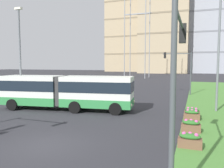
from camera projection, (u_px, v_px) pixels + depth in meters
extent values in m
plane|color=#2D2D33|center=(47.00, 146.00, 11.29)|extent=(260.00, 260.00, 0.00)
cube|color=silver|center=(97.00, 91.00, 19.47)|extent=(6.29, 3.32, 2.55)
cube|color=#338C47|center=(97.00, 102.00, 19.55)|extent=(6.31, 3.34, 0.70)
cube|color=#19232D|center=(97.00, 86.00, 19.43)|extent=(6.34, 3.36, 0.90)
cube|color=silver|center=(33.00, 90.00, 20.71)|extent=(5.51, 3.24, 2.55)
cube|color=#338C47|center=(33.00, 100.00, 20.80)|extent=(5.54, 3.27, 0.70)
cube|color=#19232D|center=(33.00, 85.00, 20.68)|extent=(5.56, 3.29, 0.90)
cylinder|color=#383838|center=(65.00, 90.00, 20.09)|extent=(2.40, 2.40, 2.45)
cylinder|color=black|center=(121.00, 104.00, 20.42)|extent=(1.03, 0.42, 1.00)
cylinder|color=black|center=(115.00, 109.00, 17.98)|extent=(1.03, 0.42, 1.00)
cylinder|color=black|center=(85.00, 102.00, 21.13)|extent=(1.03, 0.42, 1.00)
cylinder|color=black|center=(75.00, 107.00, 18.69)|extent=(1.03, 0.42, 1.00)
cylinder|color=black|center=(28.00, 100.00, 22.30)|extent=(1.03, 0.43, 1.00)
cylinder|color=black|center=(12.00, 105.00, 19.86)|extent=(1.03, 0.43, 1.00)
sphere|color=#F9EFC6|center=(134.00, 101.00, 19.80)|extent=(0.24, 0.24, 0.24)
sphere|color=#F9EFC6|center=(131.00, 105.00, 18.05)|extent=(0.24, 0.24, 0.24)
cube|color=#B7BABF|center=(106.00, 87.00, 34.83)|extent=(4.42, 1.85, 0.80)
cube|color=black|center=(105.00, 82.00, 34.82)|extent=(2.39, 1.70, 0.60)
cylinder|color=black|center=(117.00, 88.00, 35.16)|extent=(0.64, 0.23, 0.64)
cylinder|color=black|center=(113.00, 89.00, 33.48)|extent=(0.64, 0.23, 0.64)
cylinder|color=black|center=(99.00, 87.00, 36.22)|extent=(0.64, 0.23, 0.64)
cylinder|color=black|center=(94.00, 89.00, 34.54)|extent=(0.64, 0.23, 0.64)
cube|color=brown|center=(190.00, 143.00, 10.83)|extent=(1.10, 0.56, 0.44)
ellipsoid|color=#2D6B28|center=(190.00, 136.00, 10.81)|extent=(0.99, 0.50, 0.28)
sphere|color=#D14C99|center=(184.00, 134.00, 10.89)|extent=(0.20, 0.20, 0.20)
sphere|color=#D14C99|center=(190.00, 134.00, 10.87)|extent=(0.20, 0.20, 0.20)
sphere|color=#D14C99|center=(196.00, 135.00, 10.65)|extent=(0.20, 0.20, 0.20)
cube|color=brown|center=(191.00, 128.00, 13.37)|extent=(1.10, 0.56, 0.44)
ellipsoid|color=#2D6B28|center=(191.00, 123.00, 13.34)|extent=(0.99, 0.50, 0.28)
sphere|color=#D14C99|center=(186.00, 121.00, 13.43)|extent=(0.20, 0.20, 0.20)
sphere|color=#D14C99|center=(191.00, 121.00, 13.41)|extent=(0.20, 0.20, 0.20)
sphere|color=#D14C99|center=(196.00, 122.00, 13.18)|extent=(0.20, 0.20, 0.20)
cube|color=brown|center=(192.00, 116.00, 16.28)|extent=(1.10, 0.56, 0.44)
ellipsoid|color=#2D6B28|center=(192.00, 112.00, 16.26)|extent=(0.99, 0.50, 0.28)
sphere|color=#D14C99|center=(188.00, 110.00, 16.34)|extent=(0.20, 0.20, 0.20)
sphere|color=#D14C99|center=(192.00, 110.00, 16.32)|extent=(0.20, 0.20, 0.20)
sphere|color=#D14C99|center=(196.00, 111.00, 16.10)|extent=(0.20, 0.20, 0.20)
cube|color=brown|center=(192.00, 114.00, 17.07)|extent=(1.10, 0.56, 0.44)
ellipsoid|color=#2D6B28|center=(192.00, 110.00, 17.05)|extent=(0.99, 0.50, 0.28)
sphere|color=#D14C99|center=(188.00, 108.00, 17.13)|extent=(0.20, 0.20, 0.20)
sphere|color=#D14C99|center=(192.00, 108.00, 17.11)|extent=(0.20, 0.20, 0.20)
sphere|color=#D14C99|center=(196.00, 109.00, 16.89)|extent=(0.20, 0.20, 0.20)
cylinder|color=#474C51|center=(191.00, 74.00, 29.46)|extent=(0.16, 0.16, 5.61)
cylinder|color=#474C51|center=(177.00, 54.00, 29.85)|extent=(3.64, 0.10, 0.10)
cube|color=black|center=(165.00, 55.00, 30.39)|extent=(0.28, 0.28, 0.80)
sphere|color=red|center=(165.00, 53.00, 30.37)|extent=(0.16, 0.16, 0.16)
sphere|color=yellow|center=(165.00, 55.00, 30.39)|extent=(0.16, 0.16, 0.16)
sphere|color=green|center=(165.00, 57.00, 30.42)|extent=(0.16, 0.16, 0.16)
cylinder|color=#474C51|center=(173.00, 109.00, 6.07)|extent=(0.16, 0.16, 5.72)
cylinder|color=#474C51|center=(180.00, 21.00, 7.79)|extent=(0.10, 4.18, 0.10)
cube|color=black|center=(183.00, 33.00, 9.49)|extent=(0.28, 0.28, 0.80)
sphere|color=red|center=(183.00, 27.00, 9.47)|extent=(0.16, 0.16, 0.16)
sphere|color=yellow|center=(183.00, 34.00, 9.49)|extent=(0.16, 0.16, 0.16)
sphere|color=green|center=(183.00, 40.00, 9.51)|extent=(0.16, 0.16, 0.16)
cylinder|color=slate|center=(20.00, 59.00, 21.11)|extent=(0.18, 0.18, 9.00)
cube|color=white|center=(18.00, 8.00, 20.71)|extent=(0.70, 0.28, 0.20)
cylinder|color=slate|center=(218.00, 54.00, 18.84)|extent=(0.18, 0.18, 9.72)
cube|color=tan|center=(126.00, 30.00, 125.30)|extent=(19.24, 14.81, 45.66)
cube|color=#85765B|center=(125.00, 54.00, 126.47)|extent=(19.44, 15.01, 0.70)
cube|color=#85765B|center=(126.00, 38.00, 125.67)|extent=(19.44, 15.01, 0.70)
cube|color=#85765B|center=(126.00, 21.00, 124.87)|extent=(19.44, 15.01, 0.70)
cube|color=#85765B|center=(126.00, 4.00, 124.07)|extent=(19.44, 15.01, 0.70)
cube|color=tan|center=(165.00, 17.00, 101.31)|extent=(20.97, 15.26, 50.38)
cube|color=#85765B|center=(164.00, 54.00, 102.75)|extent=(21.17, 15.46, 0.70)
cube|color=#85765B|center=(164.00, 35.00, 102.01)|extent=(21.17, 15.46, 0.70)
cube|color=#85765B|center=(165.00, 16.00, 101.27)|extent=(21.17, 15.46, 0.70)
cube|color=#9EA3AD|center=(208.00, 15.00, 103.10)|extent=(18.24, 18.36, 52.57)
cube|color=gray|center=(207.00, 53.00, 104.61)|extent=(18.44, 18.56, 0.70)
cube|color=gray|center=(208.00, 34.00, 103.84)|extent=(18.44, 18.56, 0.70)
cube|color=gray|center=(208.00, 14.00, 103.07)|extent=(18.44, 18.56, 0.70)
cylinder|color=gray|center=(150.00, 30.00, 67.87)|extent=(0.24, 0.24, 28.26)
cylinder|color=gray|center=(130.00, 31.00, 69.93)|extent=(0.24, 0.24, 28.26)
cylinder|color=gray|center=(145.00, 27.00, 62.26)|extent=(0.24, 0.24, 28.26)
cylinder|color=gray|center=(125.00, 28.00, 64.32)|extent=(0.24, 0.24, 28.26)
cube|color=gray|center=(138.00, 14.00, 65.71)|extent=(8.00, 0.30, 0.30)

